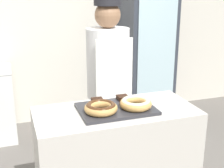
{
  "coord_description": "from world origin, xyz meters",
  "views": [
    {
      "loc": [
        -0.74,
        -2.08,
        1.83
      ],
      "look_at": [
        0.0,
        0.1,
        1.1
      ],
      "focal_mm": 50.0,
      "sensor_mm": 36.0,
      "label": 1
    }
  ],
  "objects_px": {
    "baker_person": "(108,88)",
    "brownie_back_right": "(123,98)",
    "serving_tray": "(116,109)",
    "donut_light_glaze": "(136,103)",
    "donut_chocolate_glaze": "(101,107)",
    "beverage_fridge": "(146,51)",
    "brownie_back_left": "(98,101)"
  },
  "relations": [
    {
      "from": "serving_tray",
      "to": "donut_chocolate_glaze",
      "type": "distance_m",
      "value": 0.16
    },
    {
      "from": "donut_chocolate_glaze",
      "to": "beverage_fridge",
      "type": "relative_size",
      "value": 0.13
    },
    {
      "from": "donut_light_glaze",
      "to": "beverage_fridge",
      "type": "distance_m",
      "value": 2.01
    },
    {
      "from": "baker_person",
      "to": "beverage_fridge",
      "type": "distance_m",
      "value": 1.53
    },
    {
      "from": "donut_chocolate_glaze",
      "to": "donut_light_glaze",
      "type": "xyz_separation_m",
      "value": [
        0.28,
        0.0,
        0.0
      ]
    },
    {
      "from": "serving_tray",
      "to": "brownie_back_right",
      "type": "relative_size",
      "value": 6.5
    },
    {
      "from": "donut_light_glaze",
      "to": "donut_chocolate_glaze",
      "type": "bearing_deg",
      "value": 180.0
    },
    {
      "from": "serving_tray",
      "to": "baker_person",
      "type": "bearing_deg",
      "value": 78.43
    },
    {
      "from": "donut_chocolate_glaze",
      "to": "baker_person",
      "type": "relative_size",
      "value": 0.14
    },
    {
      "from": "donut_light_glaze",
      "to": "brownie_back_left",
      "type": "distance_m",
      "value": 0.31
    },
    {
      "from": "donut_chocolate_glaze",
      "to": "brownie_back_left",
      "type": "height_order",
      "value": "donut_chocolate_glaze"
    },
    {
      "from": "brownie_back_left",
      "to": "baker_person",
      "type": "bearing_deg",
      "value": 61.1
    },
    {
      "from": "baker_person",
      "to": "beverage_fridge",
      "type": "height_order",
      "value": "beverage_fridge"
    },
    {
      "from": "baker_person",
      "to": "beverage_fridge",
      "type": "bearing_deg",
      "value": 52.26
    },
    {
      "from": "serving_tray",
      "to": "donut_light_glaze",
      "type": "xyz_separation_m",
      "value": [
        0.14,
        -0.05,
        0.05
      ]
    },
    {
      "from": "brownie_back_right",
      "to": "baker_person",
      "type": "distance_m",
      "value": 0.39
    },
    {
      "from": "serving_tray",
      "to": "brownie_back_right",
      "type": "distance_m",
      "value": 0.18
    },
    {
      "from": "donut_chocolate_glaze",
      "to": "baker_person",
      "type": "bearing_deg",
      "value": 67.21
    },
    {
      "from": "brownie_back_right",
      "to": "donut_chocolate_glaze",
      "type": "bearing_deg",
      "value": -140.99
    },
    {
      "from": "brownie_back_left",
      "to": "donut_chocolate_glaze",
      "type": "bearing_deg",
      "value": -99.07
    },
    {
      "from": "brownie_back_left",
      "to": "brownie_back_right",
      "type": "bearing_deg",
      "value": 0.0
    },
    {
      "from": "donut_chocolate_glaze",
      "to": "donut_light_glaze",
      "type": "bearing_deg",
      "value": 0.0
    },
    {
      "from": "serving_tray",
      "to": "beverage_fridge",
      "type": "relative_size",
      "value": 0.29
    },
    {
      "from": "donut_chocolate_glaze",
      "to": "brownie_back_left",
      "type": "bearing_deg",
      "value": 80.93
    },
    {
      "from": "serving_tray",
      "to": "donut_light_glaze",
      "type": "height_order",
      "value": "donut_light_glaze"
    },
    {
      "from": "brownie_back_left",
      "to": "serving_tray",
      "type": "bearing_deg",
      "value": -53.55
    },
    {
      "from": "baker_person",
      "to": "brownie_back_right",
      "type": "bearing_deg",
      "value": -90.47
    },
    {
      "from": "serving_tray",
      "to": "brownie_back_left",
      "type": "distance_m",
      "value": 0.18
    },
    {
      "from": "serving_tray",
      "to": "brownie_back_left",
      "type": "height_order",
      "value": "brownie_back_left"
    },
    {
      "from": "beverage_fridge",
      "to": "serving_tray",
      "type": "bearing_deg",
      "value": -120.95
    },
    {
      "from": "donut_chocolate_glaze",
      "to": "baker_person",
      "type": "height_order",
      "value": "baker_person"
    },
    {
      "from": "donut_chocolate_glaze",
      "to": "brownie_back_right",
      "type": "distance_m",
      "value": 0.31
    }
  ]
}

